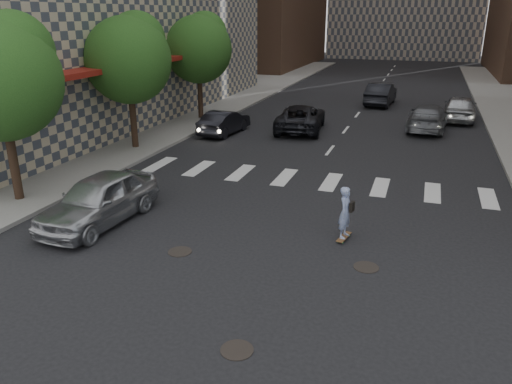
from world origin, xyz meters
TOP-DOWN VIEW (x-y plane):
  - ground at (0.00, 0.00)m, footprint 160.00×160.00m
  - sidewalk_left at (-14.50, 20.00)m, footprint 13.00×80.00m
  - tree_a at (-9.45, 3.14)m, footprint 4.20×4.20m
  - tree_b at (-9.45, 11.14)m, footprint 4.20×4.20m
  - tree_c at (-9.45, 19.14)m, footprint 4.20×4.20m
  - manhole_a at (1.20, -2.50)m, footprint 0.70×0.70m
  - manhole_b at (-2.00, 1.20)m, footprint 0.70×0.70m
  - manhole_c at (3.30, 2.00)m, footprint 0.70×0.70m
  - skateboarder at (2.42, 3.62)m, footprint 0.49×0.88m
  - silver_sedan at (-5.50, 2.34)m, footprint 2.25×4.91m
  - traffic_car_a at (-6.50, 15.72)m, footprint 1.80×4.25m
  - traffic_car_b at (4.58, 20.49)m, footprint 2.46×5.33m
  - traffic_car_c at (-2.55, 18.00)m, footprint 3.13×5.72m
  - traffic_car_d at (6.50, 24.16)m, footprint 2.22×4.93m
  - traffic_car_e at (1.07, 28.55)m, footprint 2.05×5.09m

SIDE VIEW (x-z plane):
  - ground at x=0.00m, z-range 0.00..0.00m
  - manhole_a at x=1.20m, z-range 0.00..0.02m
  - manhole_b at x=-2.00m, z-range 0.00..0.02m
  - manhole_c at x=3.30m, z-range 0.00..0.02m
  - sidewalk_left at x=-14.50m, z-range 0.00..0.15m
  - traffic_car_a at x=-6.50m, z-range 0.00..1.36m
  - traffic_car_b at x=4.58m, z-range 0.00..1.51m
  - traffic_car_c at x=-2.55m, z-range 0.00..1.52m
  - silver_sedan at x=-5.50m, z-range 0.00..1.63m
  - traffic_car_e at x=1.07m, z-range 0.00..1.65m
  - traffic_car_d at x=6.50m, z-range 0.00..1.65m
  - skateboarder at x=2.42m, z-range 0.04..1.75m
  - tree_a at x=-9.45m, z-range 1.35..7.95m
  - tree_b at x=-9.45m, z-range 1.35..7.95m
  - tree_c at x=-9.45m, z-range 1.35..7.95m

